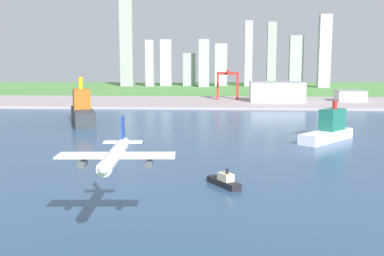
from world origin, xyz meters
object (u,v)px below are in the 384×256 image
(airplane_landing, at_px, (115,155))
(port_crane_red, at_px, (228,78))
(warehouse_main, at_px, (277,92))
(tugboat_small, at_px, (224,181))
(ferry_boat, at_px, (329,129))
(warehouse_annex, at_px, (350,96))
(container_barge, at_px, (82,111))

(airplane_landing, relative_size, port_crane_red, 0.78)
(port_crane_red, height_order, warehouse_main, port_crane_red)
(port_crane_red, bearing_deg, tugboat_small, -91.01)
(ferry_boat, height_order, port_crane_red, port_crane_red)
(tugboat_small, xyz_separation_m, warehouse_annex, (143.36, 355.71, 6.38))
(container_barge, distance_m, ferry_boat, 181.70)
(airplane_landing, bearing_deg, port_crane_red, 85.38)
(airplane_landing, distance_m, container_barge, 245.74)
(airplane_landing, xyz_separation_m, ferry_boat, (91.57, 167.65, -17.76))
(container_barge, xyz_separation_m, ferry_boat, (169.72, -64.84, -2.63))
(warehouse_annex, bearing_deg, tugboat_small, -111.95)
(airplane_landing, relative_size, ferry_boat, 0.86)
(warehouse_main, bearing_deg, airplane_landing, -102.27)
(airplane_landing, relative_size, container_barge, 0.60)
(ferry_boat, xyz_separation_m, port_crane_red, (-56.90, 261.78, 20.67))
(container_barge, relative_size, warehouse_main, 1.01)
(warehouse_annex, bearing_deg, airplane_landing, -112.35)
(warehouse_main, height_order, warehouse_annex, warehouse_main)
(ferry_boat, bearing_deg, container_barge, 159.09)
(tugboat_small, relative_size, warehouse_main, 0.29)
(warehouse_main, distance_m, warehouse_annex, 83.56)
(ferry_boat, bearing_deg, tugboat_small, -120.84)
(container_barge, bearing_deg, tugboat_small, -58.13)
(container_barge, xyz_separation_m, warehouse_annex, (249.68, 184.69, -1.09))
(container_barge, height_order, port_crane_red, port_crane_red)
(port_crane_red, xyz_separation_m, warehouse_main, (53.99, -21.81, -14.30))
(tugboat_small, relative_size, warehouse_annex, 0.55)
(ferry_boat, bearing_deg, warehouse_annex, 72.23)
(airplane_landing, bearing_deg, warehouse_annex, 67.65)
(port_crane_red, bearing_deg, warehouse_main, -22.00)
(ferry_boat, relative_size, warehouse_annex, 1.35)
(airplane_landing, height_order, warehouse_annex, airplane_landing)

